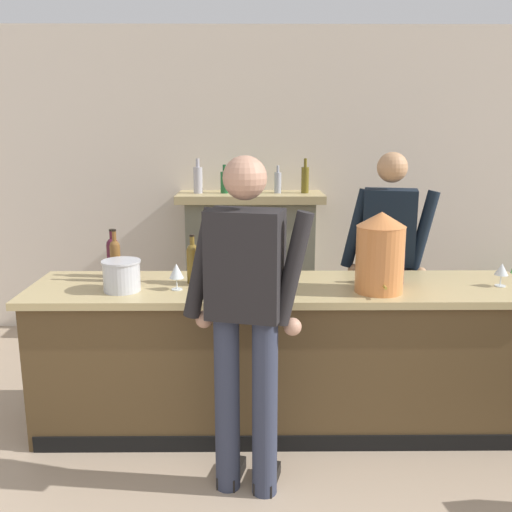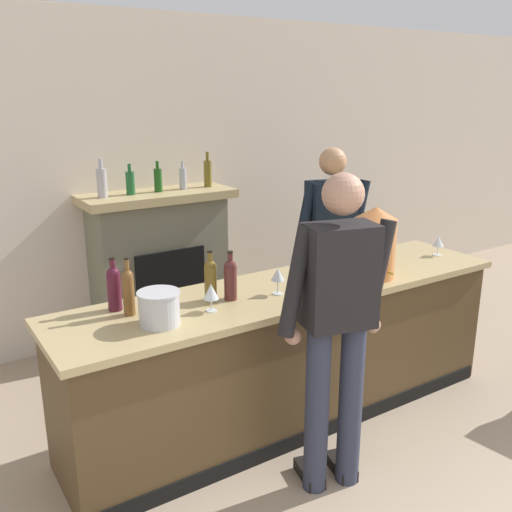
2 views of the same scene
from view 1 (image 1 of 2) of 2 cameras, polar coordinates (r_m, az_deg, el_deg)
name	(u,v)px [view 1 (image 1 of 2)]	position (r m, az deg, el deg)	size (l,w,h in m)	color
wall_back_panel	(258,183)	(5.30, 0.16, 7.32)	(12.00, 0.07, 2.75)	beige
bar_counter	(281,356)	(3.66, 2.49, -9.94)	(3.08, 0.72, 0.93)	#4F3A21
fireplace_stone	(250,264)	(5.16, -0.56, -0.78)	(1.28, 0.52, 1.61)	slate
person_customer	(246,315)	(2.84, -1.04, -5.92)	(0.64, 0.37, 1.75)	#2E3345
person_bartender	(387,261)	(4.15, 13.01, -0.53)	(0.65, 0.37, 1.71)	#333148
copper_dispenser	(380,252)	(3.39, 12.31, 0.39)	(0.29, 0.32, 0.48)	#D07A40
ice_bucket_steel	(122,276)	(3.45, -13.29, -1.92)	(0.23, 0.23, 0.18)	silver
wine_bottle_chardonnay_pale	(398,263)	(3.62, 13.99, -0.68)	(0.08, 0.08, 0.29)	#551F24
wine_bottle_riesling_slim	(209,264)	(3.49, -4.73, -0.78)	(0.08, 0.08, 0.30)	#522322
wine_bottle_merlot_tall	(193,261)	(3.54, -6.36, -0.54)	(0.07, 0.07, 0.31)	brown
wine_bottle_rose_blush	(115,259)	(3.67, -13.88, -0.26)	(0.06, 0.06, 0.33)	brown
wine_bottle_burgundy_dark	(113,255)	(3.79, -14.10, 0.07)	(0.08, 0.08, 0.31)	#4D1628
wine_glass_mid_counter	(176,271)	(3.41, -7.96, -1.54)	(0.09, 0.09, 0.16)	silver
wine_glass_near_bucket	(256,269)	(3.40, -0.01, -1.30)	(0.08, 0.08, 0.17)	silver
wine_glass_by_dispenser	(502,270)	(3.76, 23.35, -1.30)	(0.08, 0.08, 0.14)	silver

